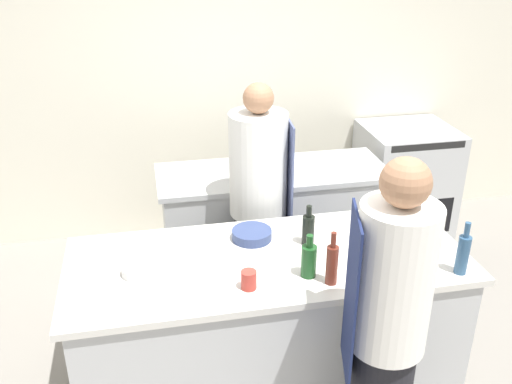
# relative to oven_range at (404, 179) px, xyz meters

# --- Properties ---
(ground_plane) EXTENTS (16.00, 16.00, 0.00)m
(ground_plane) POSITION_rel_oven_range_xyz_m (-1.67, -1.72, -0.49)
(ground_plane) COLOR gray
(wall_back) EXTENTS (8.00, 0.06, 2.80)m
(wall_back) POSITION_rel_oven_range_xyz_m (-1.67, 0.41, 0.91)
(wall_back) COLOR silver
(wall_back) RESTS_ON ground_plane
(prep_counter) EXTENTS (2.27, 0.92, 0.90)m
(prep_counter) POSITION_rel_oven_range_xyz_m (-1.67, -1.72, -0.04)
(prep_counter) COLOR #B7BABC
(prep_counter) RESTS_ON ground_plane
(pass_counter) EXTENTS (1.78, 0.66, 0.90)m
(pass_counter) POSITION_rel_oven_range_xyz_m (-1.36, -0.50, -0.04)
(pass_counter) COLOR #B7BABC
(pass_counter) RESTS_ON ground_plane
(oven_range) EXTENTS (0.78, 0.72, 0.97)m
(oven_range) POSITION_rel_oven_range_xyz_m (0.00, 0.00, 0.00)
(oven_range) COLOR #B7BABC
(oven_range) RESTS_ON ground_plane
(chef_at_prep_near) EXTENTS (0.40, 0.39, 1.76)m
(chef_at_prep_near) POSITION_rel_oven_range_xyz_m (-1.27, -2.44, 0.40)
(chef_at_prep_near) COLOR black
(chef_at_prep_near) RESTS_ON ground_plane
(chef_at_stove) EXTENTS (0.42, 0.40, 1.70)m
(chef_at_stove) POSITION_rel_oven_range_xyz_m (-1.57, -0.94, 0.36)
(chef_at_stove) COLOR black
(chef_at_stove) RESTS_ON ground_plane
(bottle_olive_oil) EXTENTS (0.07, 0.07, 0.25)m
(bottle_olive_oil) POSITION_rel_oven_range_xyz_m (-1.41, -1.61, 0.51)
(bottle_olive_oil) COLOR black
(bottle_olive_oil) RESTS_ON prep_counter
(bottle_vinegar) EXTENTS (0.07, 0.07, 0.23)m
(bottle_vinegar) POSITION_rel_oven_range_xyz_m (-0.61, -1.37, 0.50)
(bottle_vinegar) COLOR #B2A84C
(bottle_vinegar) RESTS_ON prep_counter
(bottle_wine) EXTENTS (0.06, 0.06, 0.30)m
(bottle_wine) POSITION_rel_oven_range_xyz_m (-1.40, -2.03, 0.53)
(bottle_wine) COLOR #5B2319
(bottle_wine) RESTS_ON prep_counter
(bottle_cooking_oil) EXTENTS (0.08, 0.08, 0.25)m
(bottle_cooking_oil) POSITION_rel_oven_range_xyz_m (-1.50, -1.94, 0.51)
(bottle_cooking_oil) COLOR #19471E
(bottle_cooking_oil) RESTS_ON prep_counter
(bottle_sauce) EXTENTS (0.07, 0.07, 0.31)m
(bottle_sauce) POSITION_rel_oven_range_xyz_m (-0.68, -2.07, 0.53)
(bottle_sauce) COLOR #2D5175
(bottle_sauce) RESTS_ON prep_counter
(bowl_mixing_large) EXTENTS (0.20, 0.20, 0.05)m
(bowl_mixing_large) POSITION_rel_oven_range_xyz_m (-2.38, -1.74, 0.44)
(bowl_mixing_large) COLOR white
(bowl_mixing_large) RESTS_ON prep_counter
(bowl_prep_small) EXTENTS (0.26, 0.26, 0.06)m
(bowl_prep_small) POSITION_rel_oven_range_xyz_m (-1.08, -1.90, 0.44)
(bowl_prep_small) COLOR navy
(bowl_prep_small) RESTS_ON prep_counter
(bowl_ceramic_blue) EXTENTS (0.24, 0.24, 0.06)m
(bowl_ceramic_blue) POSITION_rel_oven_range_xyz_m (-1.72, -1.49, 0.44)
(bowl_ceramic_blue) COLOR navy
(bowl_ceramic_blue) RESTS_ON prep_counter
(cup) EXTENTS (0.08, 0.08, 0.10)m
(cup) POSITION_rel_oven_range_xyz_m (-1.84, -1.99, 0.46)
(cup) COLOR #B2382D
(cup) RESTS_ON prep_counter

